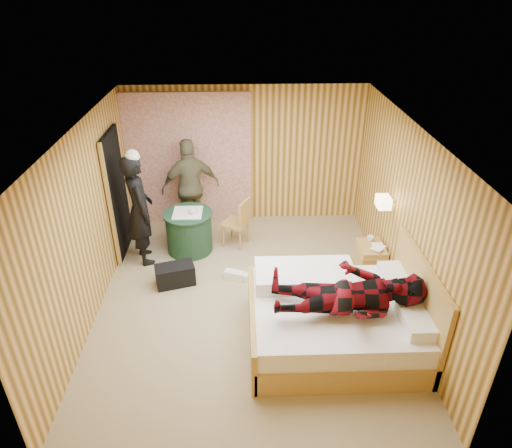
{
  "coord_description": "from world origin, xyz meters",
  "views": [
    {
      "loc": [
        -0.07,
        -5.24,
        4.15
      ],
      "look_at": [
        0.12,
        0.32,
        1.05
      ],
      "focal_mm": 32.0,
      "sensor_mm": 36.0,
      "label": 1
    }
  ],
  "objects_px": {
    "wall_lamp": "(384,202)",
    "woman_standing": "(139,210)",
    "man_at_table": "(191,187)",
    "chair_near": "(239,220)",
    "man_on_bed": "(351,285)",
    "round_table": "(189,231)",
    "chair_far": "(191,204)",
    "bed": "(339,318)",
    "duffel_bag": "(175,275)",
    "nightstand": "(370,259)"
  },
  "relations": [
    {
      "from": "wall_lamp",
      "to": "woman_standing",
      "type": "height_order",
      "value": "woman_standing"
    },
    {
      "from": "woman_standing",
      "to": "man_at_table",
      "type": "bearing_deg",
      "value": -60.59
    },
    {
      "from": "chair_near",
      "to": "woman_standing",
      "type": "relative_size",
      "value": 0.48
    },
    {
      "from": "wall_lamp",
      "to": "man_on_bed",
      "type": "distance_m",
      "value": 1.75
    },
    {
      "from": "wall_lamp",
      "to": "round_table",
      "type": "relative_size",
      "value": 0.32
    },
    {
      "from": "chair_far",
      "to": "bed",
      "type": "bearing_deg",
      "value": -59.28
    },
    {
      "from": "chair_near",
      "to": "woman_standing",
      "type": "xyz_separation_m",
      "value": [
        -1.55,
        -0.37,
        0.4
      ]
    },
    {
      "from": "round_table",
      "to": "duffel_bag",
      "type": "relative_size",
      "value": 1.42
    },
    {
      "from": "chair_far",
      "to": "man_on_bed",
      "type": "relative_size",
      "value": 0.53
    },
    {
      "from": "bed",
      "to": "woman_standing",
      "type": "bearing_deg",
      "value": 144.78
    },
    {
      "from": "nightstand",
      "to": "chair_far",
      "type": "xyz_separation_m",
      "value": [
        -2.85,
        1.45,
        0.27
      ]
    },
    {
      "from": "wall_lamp",
      "to": "bed",
      "type": "relative_size",
      "value": 0.12
    },
    {
      "from": "bed",
      "to": "chair_near",
      "type": "bearing_deg",
      "value": 117.96
    },
    {
      "from": "bed",
      "to": "round_table",
      "type": "relative_size",
      "value": 2.7
    },
    {
      "from": "wall_lamp",
      "to": "nightstand",
      "type": "bearing_deg",
      "value": 114.32
    },
    {
      "from": "chair_near",
      "to": "woman_standing",
      "type": "distance_m",
      "value": 1.64
    },
    {
      "from": "chair_near",
      "to": "man_on_bed",
      "type": "distance_m",
      "value": 2.91
    },
    {
      "from": "wall_lamp",
      "to": "woman_standing",
      "type": "bearing_deg",
      "value": 169.74
    },
    {
      "from": "man_on_bed",
      "to": "man_at_table",
      "type": "bearing_deg",
      "value": 124.04
    },
    {
      "from": "wall_lamp",
      "to": "bed",
      "type": "bearing_deg",
      "value": -121.43
    },
    {
      "from": "duffel_bag",
      "to": "man_at_table",
      "type": "relative_size",
      "value": 0.33
    },
    {
      "from": "chair_near",
      "to": "nightstand",
      "type": "bearing_deg",
      "value": 90.98
    },
    {
      "from": "wall_lamp",
      "to": "round_table",
      "type": "bearing_deg",
      "value": 162.66
    },
    {
      "from": "nightstand",
      "to": "man_on_bed",
      "type": "bearing_deg",
      "value": -113.95
    },
    {
      "from": "round_table",
      "to": "chair_near",
      "type": "relative_size",
      "value": 0.93
    },
    {
      "from": "duffel_bag",
      "to": "man_on_bed",
      "type": "bearing_deg",
      "value": -49.8
    },
    {
      "from": "bed",
      "to": "man_on_bed",
      "type": "distance_m",
      "value": 0.72
    },
    {
      "from": "bed",
      "to": "duffel_bag",
      "type": "distance_m",
      "value": 2.55
    },
    {
      "from": "chair_near",
      "to": "woman_standing",
      "type": "bearing_deg",
      "value": -50.87
    },
    {
      "from": "bed",
      "to": "chair_near",
      "type": "height_order",
      "value": "bed"
    },
    {
      "from": "bed",
      "to": "duffel_bag",
      "type": "height_order",
      "value": "bed"
    },
    {
      "from": "nightstand",
      "to": "chair_near",
      "type": "height_order",
      "value": "chair_near"
    },
    {
      "from": "chair_far",
      "to": "round_table",
      "type": "bearing_deg",
      "value": -94.68
    },
    {
      "from": "wall_lamp",
      "to": "round_table",
      "type": "height_order",
      "value": "wall_lamp"
    },
    {
      "from": "duffel_bag",
      "to": "man_on_bed",
      "type": "distance_m",
      "value": 2.83
    },
    {
      "from": "chair_far",
      "to": "woman_standing",
      "type": "bearing_deg",
      "value": -133.49
    },
    {
      "from": "wall_lamp",
      "to": "duffel_bag",
      "type": "bearing_deg",
      "value": -178.9
    },
    {
      "from": "chair_near",
      "to": "round_table",
      "type": "bearing_deg",
      "value": -56.22
    },
    {
      "from": "chair_far",
      "to": "woman_standing",
      "type": "distance_m",
      "value": 1.19
    },
    {
      "from": "man_on_bed",
      "to": "round_table",
      "type": "bearing_deg",
      "value": 130.75
    },
    {
      "from": "round_table",
      "to": "man_at_table",
      "type": "bearing_deg",
      "value": 90.0
    },
    {
      "from": "man_at_table",
      "to": "man_on_bed",
      "type": "relative_size",
      "value": 0.97
    },
    {
      "from": "man_at_table",
      "to": "man_on_bed",
      "type": "height_order",
      "value": "man_on_bed"
    },
    {
      "from": "chair_far",
      "to": "woman_standing",
      "type": "height_order",
      "value": "woman_standing"
    },
    {
      "from": "woman_standing",
      "to": "man_at_table",
      "type": "height_order",
      "value": "woman_standing"
    },
    {
      "from": "nightstand",
      "to": "woman_standing",
      "type": "relative_size",
      "value": 0.3
    },
    {
      "from": "bed",
      "to": "chair_near",
      "type": "xyz_separation_m",
      "value": [
        -1.24,
        2.34,
        0.16
      ]
    },
    {
      "from": "nightstand",
      "to": "round_table",
      "type": "relative_size",
      "value": 0.66
    },
    {
      "from": "woman_standing",
      "to": "man_on_bed",
      "type": "height_order",
      "value": "man_on_bed"
    },
    {
      "from": "nightstand",
      "to": "chair_near",
      "type": "bearing_deg",
      "value": 155.24
    }
  ]
}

